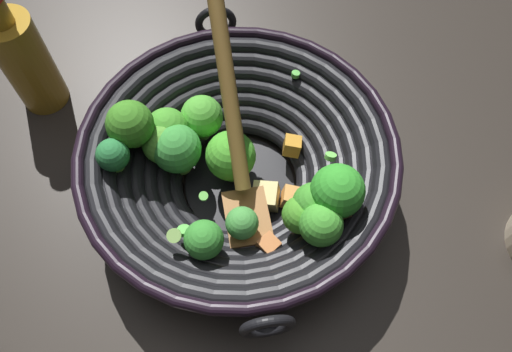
# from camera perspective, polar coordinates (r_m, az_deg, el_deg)

# --- Properties ---
(ground_plane) EXTENTS (4.00, 4.00, 0.00)m
(ground_plane) POSITION_cam_1_polar(r_m,az_deg,el_deg) (0.64, -1.44, -1.25)
(ground_plane) COLOR #28231E
(wok) EXTENTS (0.37, 0.40, 0.23)m
(wok) POSITION_cam_1_polar(r_m,az_deg,el_deg) (0.59, -1.77, 1.47)
(wok) COLOR black
(wok) RESTS_ON ground
(cooking_oil_bottle) EXTENTS (0.06, 0.06, 0.19)m
(cooking_oil_bottle) POSITION_cam_1_polar(r_m,az_deg,el_deg) (0.72, -24.15, 11.84)
(cooking_oil_bottle) COLOR #AD7F23
(cooking_oil_bottle) RESTS_ON ground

